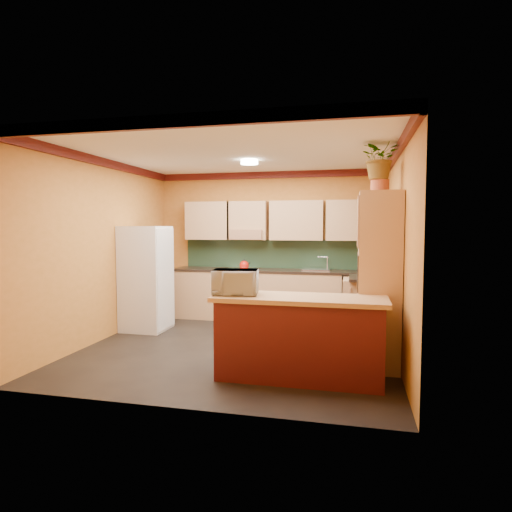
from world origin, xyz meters
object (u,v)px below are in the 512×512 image
at_px(base_cabinets_back, 273,296).
at_px(fridge, 146,278).
at_px(microwave, 235,282).
at_px(pantry, 378,280).
at_px(stove, 240,294).
at_px(breakfast_bar, 299,340).

height_order(base_cabinets_back, fridge, fridge).
bearing_deg(base_cabinets_back, microwave, -87.86).
relative_size(fridge, pantry, 0.81).
bearing_deg(stove, pantry, -42.58).
distance_m(base_cabinets_back, pantry, 2.81).
height_order(stove, microwave, microwave).
bearing_deg(pantry, base_cabinets_back, 128.54).
relative_size(fridge, breakfast_bar, 0.94).
bearing_deg(pantry, microwave, -154.91).
height_order(fridge, pantry, pantry).
distance_m(breakfast_bar, microwave, 0.96).
bearing_deg(base_cabinets_back, breakfast_bar, -73.89).
height_order(pantry, microwave, pantry).
bearing_deg(stove, microwave, -75.78).
height_order(stove, breakfast_bar, stove).
distance_m(stove, breakfast_bar, 3.24).
relative_size(base_cabinets_back, microwave, 7.25).
xyz_separation_m(stove, microwave, (0.73, -2.89, 0.61)).
distance_m(stove, microwave, 3.05).
bearing_deg(base_cabinets_back, stove, -180.00).
relative_size(base_cabinets_back, fridge, 2.15).
height_order(stove, pantry, pantry).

